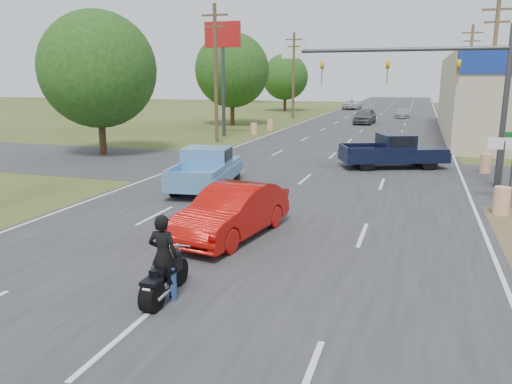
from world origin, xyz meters
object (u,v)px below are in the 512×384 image
(navy_pickup, at_px, (396,151))
(distant_car_grey, at_px, (365,116))
(distant_car_silver, at_px, (402,113))
(blue_pickup, at_px, (207,168))
(distant_car_white, at_px, (352,105))
(motorcycle, at_px, (163,280))
(red_convertible, at_px, (232,212))
(rider, at_px, (163,260))

(navy_pickup, distance_m, distant_car_grey, 27.16)
(navy_pickup, distance_m, distant_car_silver, 37.09)
(navy_pickup, xyz_separation_m, distant_car_grey, (-4.43, 26.80, -0.10))
(distant_car_grey, bearing_deg, distant_car_silver, 74.82)
(blue_pickup, xyz_separation_m, distant_car_white, (-1.49, 60.53, -0.19))
(motorcycle, distance_m, distant_car_silver, 55.90)
(blue_pickup, height_order, distant_car_silver, blue_pickup)
(motorcycle, xyz_separation_m, distant_car_white, (-5.14, 71.35, 0.26))
(blue_pickup, distance_m, navy_pickup, 10.97)
(distant_car_grey, height_order, distant_car_white, distant_car_grey)
(motorcycle, height_order, distant_car_silver, distant_car_silver)
(navy_pickup, bearing_deg, motorcycle, -34.05)
(red_convertible, distance_m, rider, 4.60)
(rider, bearing_deg, navy_pickup, -103.81)
(motorcycle, distance_m, rider, 0.45)
(distant_car_grey, distance_m, distant_car_white, 26.22)
(blue_pickup, distance_m, distant_car_silver, 45.49)
(motorcycle, distance_m, distant_car_white, 71.53)
(motorcycle, height_order, navy_pickup, navy_pickup)
(blue_pickup, bearing_deg, distant_car_grey, 76.97)
(distant_car_white, bearing_deg, distant_car_grey, 103.18)
(motorcycle, bearing_deg, red_convertible, 90.04)
(distant_car_silver, bearing_deg, red_convertible, -96.36)
(navy_pickup, bearing_deg, red_convertible, -38.38)
(motorcycle, bearing_deg, navy_pickup, 76.23)
(motorcycle, bearing_deg, distant_car_grey, 88.71)
(distant_car_white, bearing_deg, rider, 97.09)
(motorcycle, bearing_deg, blue_pickup, 106.73)
(red_convertible, bearing_deg, distant_car_grey, 99.99)
(rider, bearing_deg, distant_car_grey, -91.29)
(distant_car_silver, bearing_deg, motorcycle, -95.91)
(distant_car_grey, relative_size, distant_car_white, 0.93)
(rider, distance_m, distant_car_white, 71.49)
(blue_pickup, height_order, distant_car_white, blue_pickup)
(blue_pickup, bearing_deg, motorcycle, -79.19)
(rider, distance_m, distant_car_grey, 45.50)
(rider, height_order, blue_pickup, rider)
(red_convertible, bearing_deg, distant_car_white, 103.80)
(red_convertible, height_order, distant_car_grey, distant_car_grey)
(blue_pickup, xyz_separation_m, distant_car_grey, (3.16, 34.72, -0.09))
(red_convertible, relative_size, distant_car_silver, 1.12)
(red_convertible, distance_m, motorcycle, 4.66)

